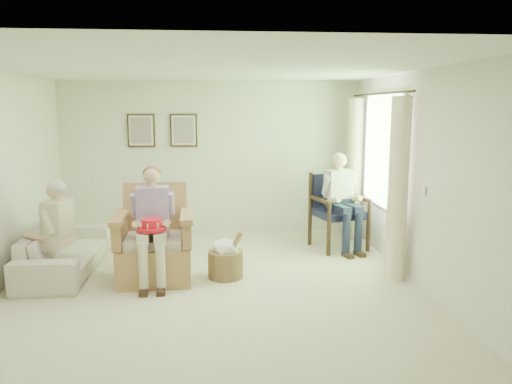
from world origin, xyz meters
The scene contains 18 objects.
floor centered at (0.00, 0.00, 0.00)m, with size 5.50×5.50×0.00m, color beige.
back_wall centered at (0.00, 2.75, 1.30)m, with size 5.00×0.04×2.60m, color silver.
front_wall centered at (0.00, -2.75, 1.30)m, with size 5.00×0.04×2.60m, color silver.
right_wall centered at (2.50, 0.00, 1.30)m, with size 0.04×5.50×2.60m, color silver.
ceiling centered at (0.00, 0.00, 2.60)m, with size 5.00×5.50×0.02m, color white.
window centered at (2.46, 1.20, 1.58)m, with size 0.13×2.50×1.63m.
curtain_left centered at (2.33, 0.22, 1.15)m, with size 0.34×0.34×2.30m, color #FCE5C5.
curtain_right centered at (2.33, 2.18, 1.15)m, with size 0.34×0.34×2.30m, color #FCE5C5.
framed_print_left centered at (-1.15, 2.71, 1.78)m, with size 0.45×0.05×0.55m.
framed_print_right centered at (-0.45, 2.71, 1.78)m, with size 0.45×0.05×0.55m.
wicker_armchair centered at (-0.72, 0.46, 0.38)m, with size 0.93×0.93×1.19m.
wood_armchair centered at (1.95, 1.71, 0.62)m, with size 0.73×0.69×1.13m.
sofa centered at (-1.95, 0.85, 0.29)m, with size 0.78×1.99×0.58m, color beige.
person_wicker centered at (-0.72, 0.30, 0.85)m, with size 0.40×0.62×1.42m.
person_dark centered at (1.95, 1.53, 0.87)m, with size 0.40×0.63×1.45m.
person_sofa centered at (-1.95, 0.47, 0.71)m, with size 0.42×0.63×1.25m.
red_hat centered at (-0.71, 0.10, 0.77)m, with size 0.34×0.34×0.14m.
hatbox centered at (0.17, 0.41, 0.26)m, with size 0.59×0.59×0.66m.
Camera 1 is at (0.02, -5.75, 2.17)m, focal length 35.00 mm.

